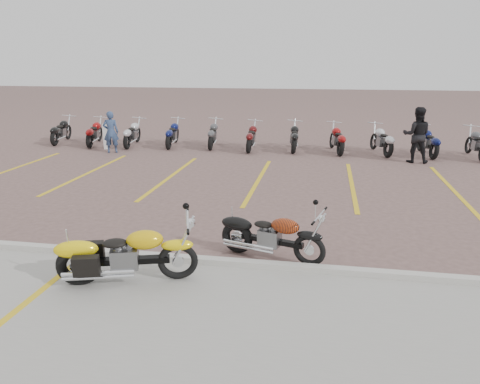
% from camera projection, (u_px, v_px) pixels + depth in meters
% --- Properties ---
extents(ground, '(100.00, 100.00, 0.00)m').
position_uv_depth(ground, '(232.00, 226.00, 10.03)').
color(ground, '#755853').
rests_on(ground, ground).
extents(concrete_apron, '(60.00, 5.00, 0.01)m').
position_uv_depth(concrete_apron, '(161.00, 348.00, 5.76)').
color(concrete_apron, '#9E9B93').
rests_on(concrete_apron, ground).
extents(curb, '(60.00, 0.18, 0.12)m').
position_uv_depth(curb, '(209.00, 261.00, 8.12)').
color(curb, '#ADAAA3').
rests_on(curb, ground).
extents(parking_stripes, '(38.00, 5.50, 0.01)m').
position_uv_depth(parking_stripes, '(258.00, 180.00, 13.81)').
color(parking_stripes, gold).
rests_on(parking_stripes, ground).
extents(yellow_cruiser, '(2.15, 0.77, 0.91)m').
position_uv_depth(yellow_cruiser, '(125.00, 256.00, 7.35)').
color(yellow_cruiser, black).
rests_on(yellow_cruiser, ground).
extents(flame_cruiser, '(1.93, 0.66, 0.81)m').
position_uv_depth(flame_cruiser, '(270.00, 237.00, 8.26)').
color(flame_cruiser, black).
rests_on(flame_cruiser, ground).
extents(person_a, '(0.67, 0.55, 1.58)m').
position_uv_depth(person_a, '(111.00, 132.00, 17.76)').
color(person_a, navy).
rests_on(person_a, ground).
extents(person_b, '(1.00, 0.82, 1.90)m').
position_uv_depth(person_b, '(417.00, 135.00, 16.00)').
color(person_b, black).
rests_on(person_b, ground).
extents(bollard, '(0.18, 0.18, 1.00)m').
position_uv_depth(bollard, '(105.00, 136.00, 18.56)').
color(bollard, silver).
rests_on(bollard, ground).
extents(bg_bike_row, '(17.43, 2.07, 1.10)m').
position_uv_depth(bg_bike_row, '(251.00, 136.00, 18.45)').
color(bg_bike_row, black).
rests_on(bg_bike_row, ground).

